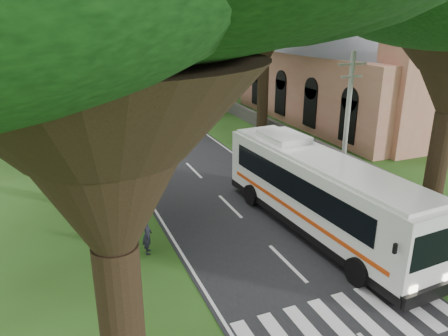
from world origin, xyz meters
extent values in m
plane|color=#254714|center=(0.00, 0.00, 0.00)|extent=(140.00, 140.00, 0.00)
cube|color=black|center=(0.00, 25.00, 0.01)|extent=(8.00, 120.00, 0.04)
cube|color=silver|center=(0.00, -2.00, 0.00)|extent=(8.00, 3.00, 0.01)
cube|color=#383533|center=(9.00, 24.00, 0.60)|extent=(0.35, 50.00, 1.20)
cube|color=#C4725F|center=(18.00, 22.00, 3.20)|extent=(12.00, 22.00, 6.40)
pyramid|color=#595960|center=(18.00, 22.00, 8.60)|extent=(14.00, 24.00, 2.20)
cube|color=#C4725F|center=(15.00, 12.00, 5.00)|extent=(3.00, 3.00, 10.00)
cylinder|color=gray|center=(5.50, 6.00, 4.00)|extent=(0.24, 0.24, 8.00)
cube|color=gray|center=(5.50, 6.00, 7.40)|extent=(1.60, 0.10, 0.10)
cube|color=gray|center=(5.50, 6.00, 6.80)|extent=(1.20, 0.10, 0.10)
cylinder|color=gray|center=(5.50, 26.00, 4.00)|extent=(0.24, 0.24, 8.00)
cube|color=gray|center=(5.50, 26.00, 7.40)|extent=(1.60, 0.10, 0.10)
cube|color=gray|center=(5.50, 26.00, 6.80)|extent=(1.20, 0.10, 0.10)
cylinder|color=gray|center=(5.50, 46.00, 4.00)|extent=(0.24, 0.24, 8.00)
cube|color=gray|center=(5.50, 46.00, 7.40)|extent=(1.60, 0.10, 0.10)
cube|color=gray|center=(5.50, 46.00, 6.80)|extent=(1.20, 0.10, 0.10)
cone|color=black|center=(-7.50, -4.00, 7.58)|extent=(3.20, 3.20, 3.80)
cylinder|color=black|center=(-8.00, 12.00, 2.97)|extent=(0.90, 0.90, 5.95)
cone|color=black|center=(-8.00, 12.00, 7.85)|extent=(3.20, 3.20, 3.80)
cylinder|color=black|center=(-7.50, 30.00, 3.22)|extent=(0.90, 0.90, 6.44)
cone|color=black|center=(-7.50, 30.00, 8.34)|extent=(3.20, 3.20, 3.80)
cylinder|color=black|center=(-8.50, 48.00, 2.60)|extent=(0.90, 0.90, 5.20)
cone|color=black|center=(-8.50, 48.00, 7.10)|extent=(3.20, 3.20, 3.80)
ellipsoid|color=black|center=(-8.50, 48.00, 10.55)|extent=(13.03, 13.03, 5.47)
cylinder|color=black|center=(7.50, 2.00, 2.84)|extent=(0.90, 0.90, 5.69)
cylinder|color=black|center=(8.00, 20.00, 3.06)|extent=(0.90, 0.90, 6.12)
cone|color=black|center=(8.00, 20.00, 8.02)|extent=(3.20, 3.20, 3.80)
cylinder|color=black|center=(7.50, 38.00, 2.89)|extent=(0.90, 0.90, 5.77)
cone|color=black|center=(7.50, 38.00, 7.67)|extent=(3.20, 3.20, 3.80)
cylinder|color=black|center=(8.50, 56.00, 2.81)|extent=(0.90, 0.90, 5.62)
cone|color=black|center=(8.50, 56.00, 7.52)|extent=(3.20, 3.20, 3.80)
cube|color=white|center=(2.70, 3.93, 1.99)|extent=(3.37, 12.57, 3.06)
cube|color=black|center=(2.68, 4.24, 2.43)|extent=(3.29, 10.30, 1.14)
cube|color=black|center=(2.70, 3.93, 0.52)|extent=(3.42, 12.61, 0.36)
cube|color=#CB400D|center=(2.70, 3.93, 1.30)|extent=(3.35, 11.33, 0.19)
cube|color=white|center=(2.70, 3.93, 3.58)|extent=(3.13, 11.94, 0.19)
cylinder|color=black|center=(1.67, -0.29, 0.57)|extent=(0.43, 1.16, 1.14)
cylinder|color=black|center=(4.26, -0.12, 0.57)|extent=(0.43, 1.16, 1.14)
cylinder|color=black|center=(1.16, 7.78, 0.57)|extent=(0.43, 1.16, 1.14)
cylinder|color=black|center=(3.74, 7.94, 0.57)|extent=(0.43, 1.16, 1.14)
imported|color=#A1A2A6|center=(-2.33, 33.12, 0.65)|extent=(2.00, 3.82, 1.24)
imported|color=#22324F|center=(-2.02, 57.32, 0.77)|extent=(2.06, 4.64, 1.48)
imported|color=maroon|center=(0.80, 58.16, 0.66)|extent=(2.03, 4.46, 1.26)
imported|color=black|center=(-5.09, 5.05, 0.84)|extent=(0.53, 0.69, 1.68)
camera|label=1|loc=(-8.34, -11.37, 9.80)|focal=35.00mm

